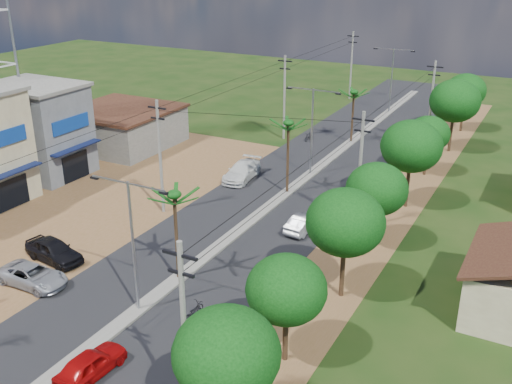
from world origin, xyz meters
TOP-DOWN VIEW (x-y plane):
  - ground at (0.00, 0.00)m, footprint 160.00×160.00m
  - road at (0.00, 15.00)m, footprint 12.00×110.00m
  - median at (0.00, 18.00)m, footprint 1.00×90.00m
  - dirt_lot_west at (-15.00, 8.00)m, footprint 18.00×46.00m
  - dirt_shoulder_east at (8.50, 15.00)m, footprint 5.00×90.00m
  - shophouse_grey at (-21.98, 14.00)m, footprint 9.00×6.40m
  - low_shed at (-21.00, 24.00)m, footprint 10.40×10.40m
  - tree_east_a at (9.50, -6.00)m, footprint 4.40×4.40m
  - tree_east_b at (9.30, 0.00)m, footprint 4.00×4.00m
  - tree_east_c at (9.70, 7.00)m, footprint 4.60×4.60m
  - tree_east_d at (9.40, 14.00)m, footprint 4.20×4.20m
  - tree_east_e at (9.60, 22.00)m, footprint 4.80×4.80m
  - tree_east_f at (9.20, 30.00)m, footprint 3.80×3.80m
  - tree_east_g at (9.80, 38.00)m, footprint 5.00×5.00m
  - tree_east_h at (9.50, 46.00)m, footprint 4.40×4.40m
  - palm_median_near at (0.00, 4.00)m, footprint 2.00×2.00m
  - palm_median_mid at (0.00, 20.00)m, footprint 2.00×2.00m
  - palm_median_far at (0.00, 36.00)m, footprint 2.00×2.00m
  - streetlight_near at (0.00, 0.00)m, footprint 5.10×0.18m
  - streetlight_mid at (0.00, 25.00)m, footprint 5.10×0.18m
  - streetlight_far at (0.00, 50.00)m, footprint 5.10×0.18m
  - utility_pole_w_b at (-7.00, 12.00)m, footprint 1.60×0.24m
  - utility_pole_w_c at (-7.00, 34.00)m, footprint 1.60×0.24m
  - utility_pole_w_d at (-7.00, 55.00)m, footprint 1.60×0.24m
  - utility_pole_e_a at (7.50, -6.00)m, footprint 1.60×0.24m
  - utility_pole_e_b at (7.50, 16.00)m, footprint 1.60×0.24m
  - utility_pole_e_c at (7.50, 38.00)m, footprint 1.60×0.24m
  - car_red_near at (1.50, -5.55)m, footprint 1.80×4.01m
  - car_silver_mid at (4.20, 14.04)m, footprint 1.76×4.00m
  - car_white_far at (-5.00, 21.10)m, footprint 2.60×5.36m
  - car_parked_silver at (-7.50, -0.80)m, footprint 4.63×2.18m
  - car_parked_dark at (-8.62, 2.08)m, footprint 4.72×2.44m
  - moto_rider_east at (3.26, 0.82)m, footprint 0.66×1.78m
  - moto_rider_west_a at (-5.00, 22.29)m, footprint 0.83×1.82m
  - moto_rider_west_b at (-4.27, 34.45)m, footprint 0.55×1.55m

SIDE VIEW (x-z plane):
  - ground at x=0.00m, z-range 0.00..0.00m
  - dirt_shoulder_east at x=8.50m, z-range 0.00..0.03m
  - dirt_lot_west at x=-15.00m, z-range 0.00..0.04m
  - road at x=0.00m, z-range 0.00..0.04m
  - median at x=0.00m, z-range 0.00..0.18m
  - moto_rider_west_b at x=-4.27m, z-range 0.00..0.91m
  - moto_rider_west_a at x=-5.00m, z-range 0.00..0.92m
  - moto_rider_east at x=3.26m, z-range 0.00..0.93m
  - car_silver_mid at x=4.20m, z-range 0.00..1.28m
  - car_parked_silver at x=-7.50m, z-range 0.00..1.28m
  - car_red_near at x=1.50m, z-range 0.00..1.34m
  - car_white_far at x=-5.00m, z-range 0.00..1.50m
  - car_parked_dark at x=-8.62m, z-range 0.00..1.53m
  - low_shed at x=-21.00m, z-range -0.01..3.94m
  - tree_east_f at x=9.20m, z-range 1.13..6.64m
  - tree_east_b at x=9.30m, z-range 1.20..7.03m
  - shophouse_grey at x=-21.98m, z-range 0.01..8.31m
  - tree_east_d at x=9.40m, z-range 1.27..7.41m
  - tree_east_a at x=9.50m, z-range 1.30..7.67m
  - tree_east_h at x=9.50m, z-range 1.38..7.90m
  - utility_pole_w_b at x=-7.00m, z-range 0.26..9.26m
  - utility_pole_w_c at x=-7.00m, z-range 0.26..9.26m
  - utility_pole_w_d at x=-7.00m, z-range 0.26..9.26m
  - utility_pole_e_a at x=7.50m, z-range 0.26..9.26m
  - utility_pole_e_b at x=7.50m, z-range 0.26..9.26m
  - utility_pole_e_c at x=7.50m, z-range 0.26..9.26m
  - streetlight_near at x=0.00m, z-range 0.79..8.79m
  - streetlight_mid at x=0.00m, z-range 0.79..8.79m
  - streetlight_far at x=0.00m, z-range 0.79..8.79m
  - tree_east_c at x=9.70m, z-range 1.45..8.28m
  - tree_east_e at x=9.60m, z-range 1.52..8.66m
  - tree_east_g at x=9.80m, z-range 1.55..8.93m
  - palm_median_far at x=0.00m, z-range 2.34..8.19m
  - palm_median_near at x=0.00m, z-range 2.46..8.61m
  - palm_median_mid at x=0.00m, z-range 2.62..9.17m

